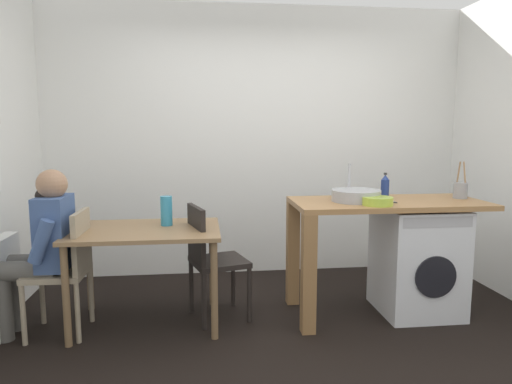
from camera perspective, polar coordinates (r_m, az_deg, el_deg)
ground_plane at (r=3.33m, az=3.88°, el=-18.51°), size 5.46×5.46×0.00m
wall_back at (r=4.72m, az=0.11°, el=6.24°), size 4.60×0.10×2.70m
dining_table at (r=3.56m, az=-13.54°, el=-5.97°), size 1.10×0.76×0.74m
chair_person_seat at (r=3.60m, az=-22.41°, el=-8.40°), size 0.41×0.41×0.90m
chair_opposite at (r=3.59m, az=-5.74°, el=-7.88°), size 0.50×0.50×0.90m
seated_person at (r=3.61m, az=-25.00°, el=-5.82°), size 0.50×0.51×1.20m
kitchen_counter at (r=3.70m, az=13.00°, el=-3.54°), size 1.50×0.68×0.92m
washing_machine at (r=3.96m, az=19.40°, el=-7.99°), size 0.60×0.61×0.86m
sink_basin at (r=3.65m, az=12.34°, el=-0.44°), size 0.38×0.38×0.09m
tap at (r=3.81m, az=11.50°, el=1.36°), size 0.02×0.02×0.28m
bottle_tall_green at (r=3.93m, az=15.75°, el=0.70°), size 0.07×0.07×0.20m
mixing_bowl at (r=3.50m, az=14.88°, el=-1.03°), size 0.23×0.23×0.06m
utensil_crock at (r=4.07m, az=24.08°, el=0.24°), size 0.11×0.11×0.30m
vase at (r=3.60m, az=-11.08°, el=-2.31°), size 0.09×0.09×0.23m
scissors at (r=3.64m, az=16.00°, el=-1.24°), size 0.15×0.06×0.01m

